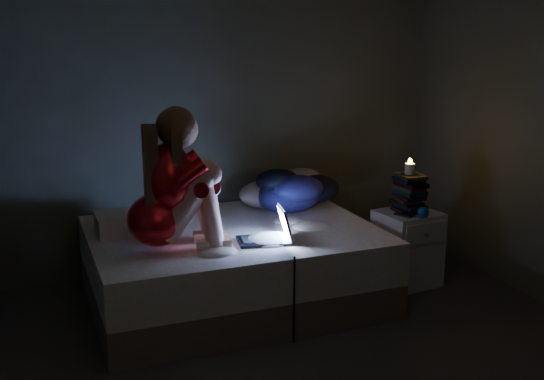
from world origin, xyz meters
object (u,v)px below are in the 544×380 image
phone (403,215)px  candle (410,165)px  woman (155,179)px  laptop (263,224)px  bed (233,265)px  nightstand (407,248)px

phone → candle: bearing=21.8°
woman → laptop: bearing=-1.6°
woman → candle: bearing=10.3°
woman → candle: size_ratio=11.10×
bed → candle: (1.30, -0.15, 0.64)m
woman → nightstand: 1.99m
candle → phone: (-0.09, -0.07, -0.34)m
laptop → phone: (1.12, 0.12, -0.08)m
bed → phone: (1.21, -0.22, 0.30)m
bed → nightstand: (1.30, -0.16, 0.01)m
bed → woman: 0.94m
laptop → woman: bearing=-178.8°
phone → bed: bearing=152.8°
nightstand → phone: phone is taller
woman → phone: size_ratio=6.34×
laptop → nightstand: bearing=19.2°
candle → phone: bearing=-141.5°
bed → nightstand: bearing=-7.1°
nightstand → phone: 0.30m
laptop → bed: bearing=115.6°
laptop → candle: candle is taller
woman → nightstand: woman is taller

